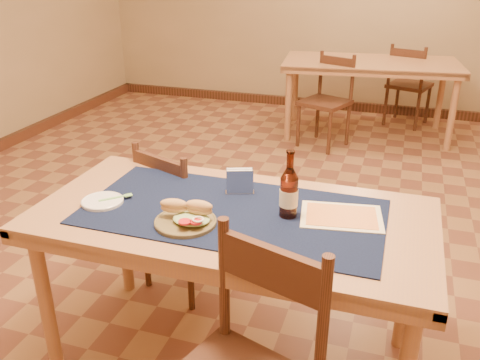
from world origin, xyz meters
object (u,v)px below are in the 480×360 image
(back_table, at_px, (370,69))
(chair_main_far, at_px, (183,215))
(napkin_holder, at_px, (240,182))
(beer_bottle, at_px, (289,192))
(main_table, at_px, (232,230))
(sandwich_plate, at_px, (187,218))

(back_table, xyz_separation_m, chair_main_far, (-0.69, -2.99, -0.23))
(napkin_holder, bearing_deg, back_table, 85.01)
(chair_main_far, height_order, beer_bottle, beer_bottle)
(main_table, xyz_separation_m, sandwich_plate, (-0.13, -0.15, 0.11))
(main_table, bearing_deg, beer_bottle, 8.24)
(sandwich_plate, distance_m, napkin_holder, 0.34)
(back_table, relative_size, sandwich_plate, 7.33)
(back_table, bearing_deg, napkin_holder, -94.99)
(chair_main_far, bearing_deg, sandwich_plate, -63.27)
(chair_main_far, bearing_deg, back_table, 77.03)
(chair_main_far, relative_size, sandwich_plate, 3.54)
(sandwich_plate, bearing_deg, main_table, 49.17)
(sandwich_plate, bearing_deg, napkin_holder, 71.95)
(sandwich_plate, bearing_deg, back_table, 83.79)
(main_table, relative_size, napkin_holder, 12.19)
(chair_main_far, bearing_deg, main_table, -45.75)
(beer_bottle, bearing_deg, back_table, 89.37)
(main_table, height_order, chair_main_far, chair_main_far)
(main_table, xyz_separation_m, napkin_holder, (-0.03, 0.17, 0.14))
(back_table, relative_size, beer_bottle, 6.42)
(back_table, bearing_deg, main_table, -94.32)
(back_table, bearing_deg, sandwich_plate, -96.21)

